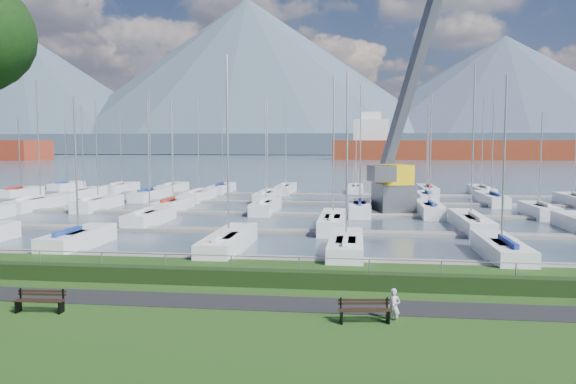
% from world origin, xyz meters
% --- Properties ---
extents(path, '(160.00, 2.00, 0.04)m').
position_xyz_m(path, '(0.00, -3.00, 0.01)').
color(path, black).
rests_on(path, grass).
extents(water, '(800.00, 540.00, 0.20)m').
position_xyz_m(water, '(0.00, 260.00, -0.40)').
color(water, '#425261').
extents(hedge, '(80.00, 0.70, 0.70)m').
position_xyz_m(hedge, '(0.00, -0.40, 0.35)').
color(hedge, black).
rests_on(hedge, grass).
extents(fence, '(80.00, 0.04, 0.04)m').
position_xyz_m(fence, '(0.00, 0.00, 1.20)').
color(fence, gray).
rests_on(fence, grass).
extents(foothill, '(900.00, 80.00, 12.00)m').
position_xyz_m(foothill, '(0.00, 330.00, 6.00)').
color(foothill, '#3F4F5D').
rests_on(foothill, water).
extents(mountains, '(1190.00, 360.00, 115.00)m').
position_xyz_m(mountains, '(7.35, 404.62, 46.68)').
color(mountains, '#424B60').
rests_on(mountains, water).
extents(docks, '(90.00, 41.60, 0.25)m').
position_xyz_m(docks, '(0.00, 26.00, -0.22)').
color(docks, gray).
rests_on(docks, water).
extents(bench_left, '(1.82, 0.54, 0.85)m').
position_xyz_m(bench_left, '(-6.91, -5.13, 0.42)').
color(bench_left, black).
rests_on(bench_left, grass).
extents(bench_right, '(1.84, 0.68, 0.85)m').
position_xyz_m(bench_right, '(4.76, -4.83, 0.42)').
color(bench_right, black).
rests_on(bench_right, grass).
extents(person, '(0.53, 0.42, 1.26)m').
position_xyz_m(person, '(5.76, -4.45, 0.63)').
color(person, silver).
rests_on(person, grass).
extents(crane, '(7.37, 13.04, 22.35)m').
position_xyz_m(crane, '(8.18, 29.61, 5.33)').
color(crane, '#54575B').
rests_on(crane, water).
extents(cargo_ship_mid, '(103.56, 19.34, 21.50)m').
position_xyz_m(cargo_ship_mid, '(40.96, 210.45, 3.51)').
color(cargo_ship_mid, maroon).
rests_on(cargo_ship_mid, water).
extents(sailboat_fleet, '(76.06, 49.08, 12.79)m').
position_xyz_m(sailboat_fleet, '(-2.70, 28.79, 5.31)').
color(sailboat_fleet, '#213CA6').
rests_on(sailboat_fleet, water).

